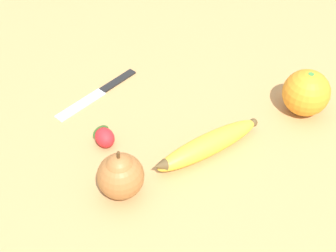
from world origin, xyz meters
TOP-DOWN VIEW (x-y plane):
  - ground_plane at (0.00, 0.00)m, footprint 3.00×3.00m
  - banana at (-0.05, -0.11)m, footprint 0.21×0.10m
  - orange at (0.15, -0.18)m, footprint 0.09×0.09m
  - pear at (-0.21, -0.05)m, footprint 0.07×0.07m
  - strawberry at (-0.15, 0.05)m, footprint 0.04×0.05m
  - paring_knife at (-0.06, 0.15)m, footprint 0.20×0.03m

SIDE VIEW (x-z plane):
  - ground_plane at x=0.00m, z-range 0.00..0.00m
  - paring_knife at x=-0.06m, z-range 0.00..0.01m
  - strawberry at x=-0.15m, z-range 0.00..0.03m
  - banana at x=-0.05m, z-range 0.00..0.04m
  - pear at x=-0.21m, z-range -0.01..0.09m
  - orange at x=0.15m, z-range 0.00..0.09m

